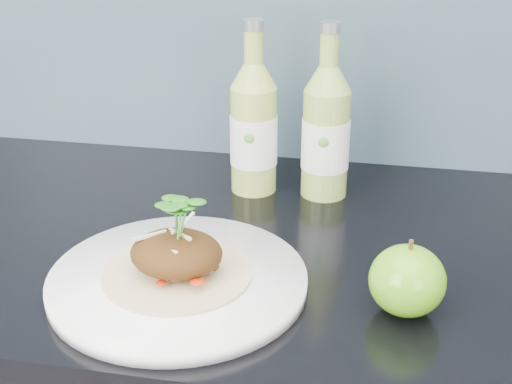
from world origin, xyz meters
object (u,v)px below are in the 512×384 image
at_px(green_apple, 407,281).
at_px(cider_bottle_left, 254,128).
at_px(cider_bottle_right, 326,132).
at_px(dinner_plate, 178,281).

distance_m(green_apple, cider_bottle_left, 0.37).
bearing_deg(cider_bottle_left, cider_bottle_right, 5.59).
bearing_deg(dinner_plate, cider_bottle_right, 64.35).
relative_size(dinner_plate, cider_bottle_left, 1.48).
xyz_separation_m(cider_bottle_left, cider_bottle_right, (0.10, 0.00, 0.00)).
distance_m(green_apple, cider_bottle_right, 0.32).
xyz_separation_m(green_apple, cider_bottle_left, (-0.22, 0.28, 0.06)).
relative_size(dinner_plate, green_apple, 3.90).
height_order(cider_bottle_left, cider_bottle_right, same).
height_order(dinner_plate, cider_bottle_left, cider_bottle_left).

